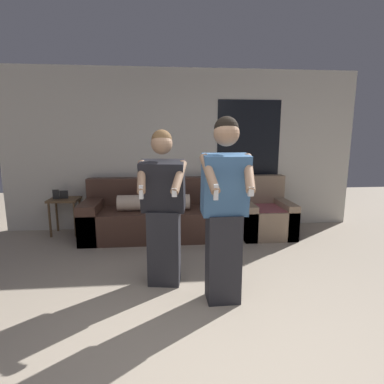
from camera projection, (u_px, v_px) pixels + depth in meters
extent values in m
plane|color=tan|center=(214.00, 361.00, 2.14)|extent=(14.00, 14.00, 0.00)
cube|color=beige|center=(184.00, 150.00, 5.15)|extent=(6.02, 0.06, 2.70)
cube|color=black|center=(249.00, 139.00, 5.18)|extent=(1.10, 0.01, 1.30)
cube|color=#472D23|center=(155.00, 222.00, 4.78)|extent=(2.20, 0.91, 0.46)
cube|color=#472D23|center=(155.00, 191.00, 5.04)|extent=(2.20, 0.22, 0.44)
cube|color=#472D23|center=(93.00, 220.00, 4.69)|extent=(0.28, 0.91, 0.60)
cube|color=#472D23|center=(214.00, 217.00, 4.86)|extent=(0.28, 0.91, 0.60)
cylinder|color=#CCB299|center=(154.00, 202.00, 4.61)|extent=(1.10, 0.24, 0.24)
cube|color=#937A60|center=(264.00, 221.00, 4.89)|extent=(0.82, 0.85, 0.46)
cube|color=#937A60|center=(259.00, 189.00, 5.12)|extent=(0.82, 0.20, 0.48)
cube|color=#937A60|center=(245.00, 218.00, 4.85)|extent=(0.18, 0.85, 0.56)
cube|color=#937A60|center=(283.00, 217.00, 4.91)|extent=(0.18, 0.85, 0.56)
cube|color=#994C51|center=(266.00, 207.00, 4.81)|extent=(0.70, 0.68, 0.01)
cube|color=brown|center=(64.00, 200.00, 4.86)|extent=(0.47, 0.40, 0.04)
cylinder|color=brown|center=(50.00, 220.00, 4.74)|extent=(0.04, 0.04, 0.56)
cylinder|color=brown|center=(75.00, 220.00, 4.77)|extent=(0.04, 0.04, 0.56)
cylinder|color=brown|center=(57.00, 215.00, 5.05)|extent=(0.04, 0.04, 0.56)
cylinder|color=brown|center=(80.00, 215.00, 5.09)|extent=(0.04, 0.04, 0.56)
cube|color=black|center=(56.00, 195.00, 4.81)|extent=(0.10, 0.02, 0.17)
cube|color=black|center=(64.00, 195.00, 4.85)|extent=(0.13, 0.02, 0.15)
cube|color=#28282D|center=(164.00, 247.00, 3.23)|extent=(0.37, 0.29, 0.82)
cube|color=black|center=(163.00, 186.00, 3.08)|extent=(0.49, 0.37, 0.55)
sphere|color=#A37A5B|center=(162.00, 144.00, 2.99)|extent=(0.22, 0.22, 0.22)
sphere|color=brown|center=(162.00, 140.00, 2.99)|extent=(0.21, 0.21, 0.21)
cylinder|color=#A37A5B|center=(141.00, 177.00, 2.92)|extent=(0.09, 0.36, 0.31)
cube|color=white|center=(141.00, 192.00, 2.80)|extent=(0.04, 0.04, 0.13)
cylinder|color=#A37A5B|center=(179.00, 177.00, 2.90)|extent=(0.19, 0.36, 0.31)
cube|color=white|center=(174.00, 192.00, 2.78)|extent=(0.05, 0.04, 0.08)
cube|color=#28282D|center=(223.00, 258.00, 2.88)|extent=(0.32, 0.25, 0.87)
cube|color=#3D6693|center=(225.00, 185.00, 2.73)|extent=(0.43, 0.29, 0.58)
sphere|color=#A37A5B|center=(226.00, 133.00, 2.63)|extent=(0.23, 0.23, 0.23)
sphere|color=black|center=(226.00, 129.00, 2.64)|extent=(0.22, 0.22, 0.22)
cylinder|color=#A37A5B|center=(210.00, 174.00, 2.54)|extent=(0.15, 0.36, 0.33)
cube|color=white|center=(216.00, 192.00, 2.42)|extent=(0.04, 0.04, 0.13)
cylinder|color=#A37A5B|center=(249.00, 173.00, 2.58)|extent=(0.13, 0.36, 0.33)
cube|color=white|center=(251.00, 191.00, 2.46)|extent=(0.05, 0.04, 0.08)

